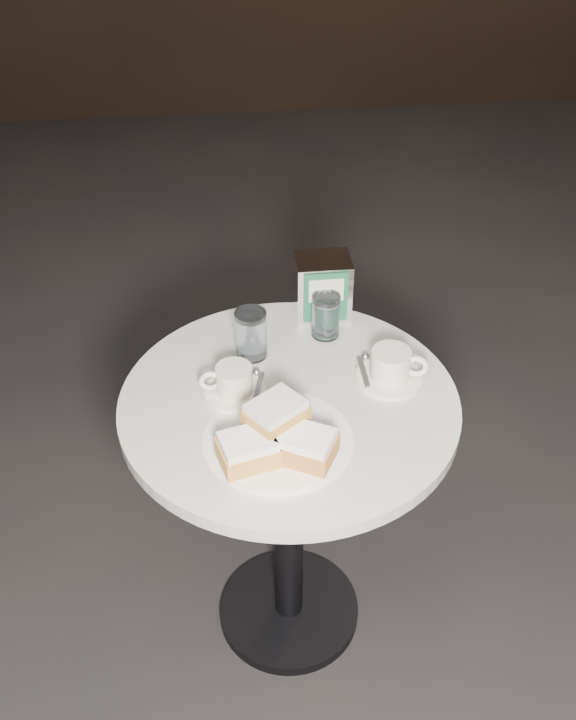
{
  "coord_description": "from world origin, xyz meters",
  "views": [
    {
      "loc": [
        -0.13,
        -1.23,
        1.82
      ],
      "look_at": [
        0.0,
        0.02,
        0.83
      ],
      "focal_mm": 40.0,
      "sensor_mm": 36.0,
      "label": 1
    }
  ],
  "objects_px": {
    "water_glass_left": "(251,335)",
    "coffee_cup_right": "(391,368)",
    "cafe_table": "(289,466)",
    "coffee_cup_left": "(234,382)",
    "beignet_plate": "(276,442)",
    "napkin_dispenser": "(322,287)",
    "water_glass_right": "(326,316)"
  },
  "relations": [
    {
      "from": "beignet_plate",
      "to": "coffee_cup_right",
      "type": "bearing_deg",
      "value": 37.81
    },
    {
      "from": "water_glass_left",
      "to": "napkin_dispenser",
      "type": "height_order",
      "value": "napkin_dispenser"
    },
    {
      "from": "coffee_cup_left",
      "to": "water_glass_left",
      "type": "bearing_deg",
      "value": 69.05
    },
    {
      "from": "napkin_dispenser",
      "to": "beignet_plate",
      "type": "bearing_deg",
      "value": -108.6
    },
    {
      "from": "water_glass_right",
      "to": "water_glass_left",
      "type": "bearing_deg",
      "value": -161.37
    },
    {
      "from": "coffee_cup_left",
      "to": "beignet_plate",
      "type": "bearing_deg",
      "value": -71.34
    },
    {
      "from": "coffee_cup_right",
      "to": "water_glass_left",
      "type": "bearing_deg",
      "value": 172.6
    },
    {
      "from": "beignet_plate",
      "to": "coffee_cup_right",
      "type": "relative_size",
      "value": 1.35
    },
    {
      "from": "water_glass_right",
      "to": "beignet_plate",
      "type": "bearing_deg",
      "value": -111.42
    },
    {
      "from": "cafe_table",
      "to": "beignet_plate",
      "type": "bearing_deg",
      "value": -104.41
    },
    {
      "from": "coffee_cup_right",
      "to": "water_glass_left",
      "type": "distance_m",
      "value": 0.31
    },
    {
      "from": "coffee_cup_right",
      "to": "cafe_table",
      "type": "bearing_deg",
      "value": -155.1
    },
    {
      "from": "cafe_table",
      "to": "coffee_cup_left",
      "type": "relative_size",
      "value": 5.4
    },
    {
      "from": "cafe_table",
      "to": "water_glass_left",
      "type": "distance_m",
      "value": 0.3
    },
    {
      "from": "cafe_table",
      "to": "beignet_plate",
      "type": "height_order",
      "value": "beignet_plate"
    },
    {
      "from": "beignet_plate",
      "to": "napkin_dispenser",
      "type": "xyz_separation_m",
      "value": [
        0.15,
        0.46,
        0.04
      ]
    },
    {
      "from": "coffee_cup_left",
      "to": "water_glass_right",
      "type": "xyz_separation_m",
      "value": [
        0.22,
        0.18,
        0.02
      ]
    },
    {
      "from": "cafe_table",
      "to": "napkin_dispenser",
      "type": "bearing_deg",
      "value": 69.77
    },
    {
      "from": "cafe_table",
      "to": "coffee_cup_left",
      "type": "bearing_deg",
      "value": 165.61
    },
    {
      "from": "coffee_cup_right",
      "to": "water_glass_right",
      "type": "height_order",
      "value": "water_glass_right"
    },
    {
      "from": "cafe_table",
      "to": "coffee_cup_right",
      "type": "height_order",
      "value": "coffee_cup_right"
    },
    {
      "from": "cafe_table",
      "to": "beignet_plate",
      "type": "xyz_separation_m",
      "value": [
        -0.04,
        -0.16,
        0.24
      ]
    },
    {
      "from": "coffee_cup_left",
      "to": "water_glass_left",
      "type": "distance_m",
      "value": 0.14
    },
    {
      "from": "coffee_cup_right",
      "to": "napkin_dispenser",
      "type": "relative_size",
      "value": 1.2
    },
    {
      "from": "coffee_cup_left",
      "to": "water_glass_right",
      "type": "height_order",
      "value": "water_glass_right"
    },
    {
      "from": "coffee_cup_right",
      "to": "beignet_plate",
      "type": "bearing_deg",
      "value": -127.29
    },
    {
      "from": "beignet_plate",
      "to": "coffee_cup_right",
      "type": "xyz_separation_m",
      "value": [
        0.26,
        0.2,
        -0.01
      ]
    },
    {
      "from": "water_glass_left",
      "to": "coffee_cup_right",
      "type": "bearing_deg",
      "value": -22.29
    },
    {
      "from": "napkin_dispenser",
      "to": "cafe_table",
      "type": "bearing_deg",
      "value": -110.62
    },
    {
      "from": "beignet_plate",
      "to": "coffee_cup_left",
      "type": "height_order",
      "value": "beignet_plate"
    },
    {
      "from": "beignet_plate",
      "to": "water_glass_left",
      "type": "distance_m",
      "value": 0.32
    },
    {
      "from": "coffee_cup_left",
      "to": "water_glass_right",
      "type": "bearing_deg",
      "value": 39.18
    }
  ]
}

